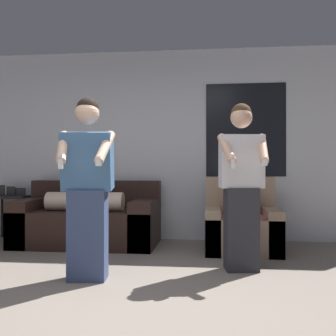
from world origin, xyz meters
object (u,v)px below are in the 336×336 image
at_px(side_table, 11,202).
at_px(person_right, 241,186).
at_px(couch, 89,221).
at_px(armchair, 241,226).
at_px(person_left, 88,188).

xyz_separation_m(side_table, person_right, (3.15, -1.42, 0.31)).
bearing_deg(side_table, person_right, -24.24).
xyz_separation_m(couch, person_right, (1.91, -1.14, 0.53)).
xyz_separation_m(couch, side_table, (-1.24, 0.28, 0.21)).
bearing_deg(side_table, couch, -12.69).
relative_size(armchair, person_right, 0.54).
bearing_deg(side_table, person_left, -47.63).
xyz_separation_m(armchair, person_right, (-0.08, -0.99, 0.53)).
bearing_deg(person_left, person_right, 19.44).
bearing_deg(armchair, person_left, -134.94).
height_order(person_left, person_right, person_right).
relative_size(armchair, person_left, 0.55).
distance_m(armchair, person_left, 2.16).
bearing_deg(armchair, person_right, -94.37).
xyz_separation_m(person_left, person_right, (1.41, 0.50, 0.01)).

